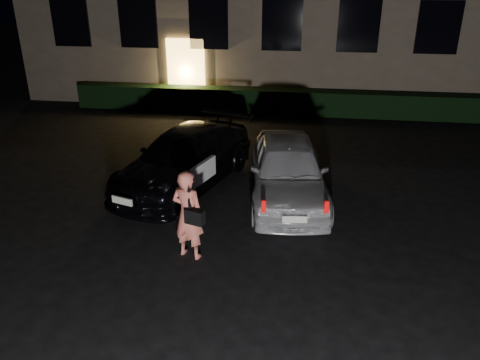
# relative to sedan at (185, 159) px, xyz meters

# --- Properties ---
(ground) EXTENTS (80.00, 80.00, 0.00)m
(ground) POSITION_rel_sedan_xyz_m (1.76, -3.88, -0.65)
(ground) COLOR black
(ground) RESTS_ON ground
(hedge) EXTENTS (15.00, 0.70, 0.85)m
(hedge) POSITION_rel_sedan_xyz_m (1.76, 6.62, -0.22)
(hedge) COLOR black
(hedge) RESTS_ON ground
(sedan) EXTENTS (3.09, 4.81, 1.30)m
(sedan) POSITION_rel_sedan_xyz_m (0.00, 0.00, 0.00)
(sedan) COLOR black
(sedan) RESTS_ON ground
(hatch) EXTENTS (2.09, 4.20, 1.37)m
(hatch) POSITION_rel_sedan_xyz_m (2.43, -0.43, 0.04)
(hatch) COLOR silver
(hatch) RESTS_ON ground
(man) EXTENTS (0.69, 0.57, 1.65)m
(man) POSITION_rel_sedan_xyz_m (0.84, -3.05, 0.18)
(man) COLOR #E06D5C
(man) RESTS_ON ground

